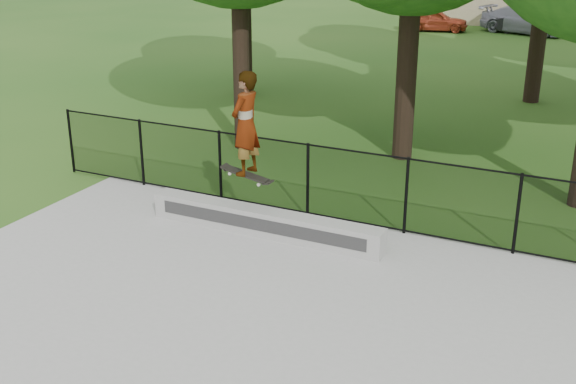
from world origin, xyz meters
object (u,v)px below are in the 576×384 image
object	(u,v)px
car_a	(435,20)
skater_airborne	(246,125)
grind_ledge	(264,222)
car_b	(525,22)
car_c	(525,20)

from	to	relation	value
car_a	skater_airborne	xyz separation A→B (m)	(3.85, -27.32, 1.57)
grind_ledge	car_b	xyz separation A→B (m)	(0.17, 28.91, 0.23)
car_a	car_c	distance (m)	4.55
car_c	skater_airborne	distance (m)	28.62
car_c	skater_airborne	xyz separation A→B (m)	(-0.53, -28.57, 1.49)
grind_ledge	car_c	world-z (taller)	car_c
grind_ledge	car_a	world-z (taller)	car_a
car_a	grind_ledge	bearing A→B (deg)	174.80
car_a	skater_airborne	world-z (taller)	skater_airborne
car_b	skater_airborne	size ratio (longest dim) A/B	1.42
car_b	car_c	distance (m)	0.40
car_a	car_c	size ratio (longest dim) A/B	0.80
car_b	car_c	size ratio (longest dim) A/B	0.70
grind_ledge	car_b	size ratio (longest dim) A/B	1.60
grind_ledge	car_c	xyz separation A→B (m)	(0.19, 28.54, 0.36)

